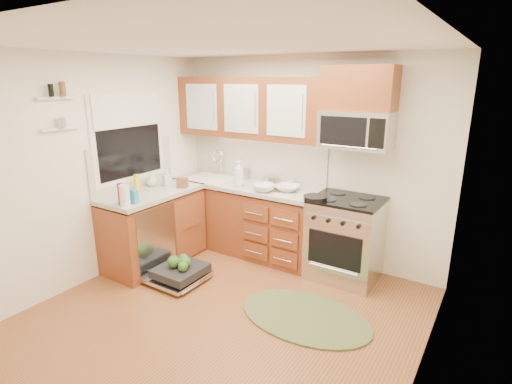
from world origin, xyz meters
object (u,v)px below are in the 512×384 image
Objects in this scene: stock_pot at (270,180)px; cutting_board at (275,187)px; cup at (290,183)px; rug at (305,316)px; bowl_b at (264,188)px; paper_towel_roll at (125,196)px; sink at (211,187)px; upper_cabinets at (249,108)px; dishwasher at (178,273)px; skillet at (315,198)px; microwave at (356,130)px; bowl_a at (287,188)px; range at (345,238)px.

cutting_board is at bearing -40.26° from stock_pot.
stock_pot is 1.64× the size of cup.
bowl_b is (-0.98, 0.83, 0.96)m from rug.
paper_towel_roll reaches higher than cup.
paper_towel_roll is at bearing -126.41° from bowl_b.
bowl_b is at bearing -9.59° from sink.
rug is at bearing -39.34° from upper_cabinets.
dishwasher is at bearing -96.04° from upper_cabinets.
paper_towel_roll reaches higher than rug.
paper_towel_roll reaches higher than cutting_board.
skillet is 0.74m from cutting_board.
upper_cabinets is at bearing 178.98° from microwave.
bowl_a is at bearing -14.24° from cutting_board.
skillet is (-0.28, -0.25, 0.50)m from range.
dishwasher is at bearing -140.93° from microwave.
upper_cabinets is 2.16× the size of range.
stock_pot is at bearing 152.77° from skillet.
paper_towel_roll is 1.59m from bowl_b.
bowl_b reaches higher than dishwasher.
rug is 4.58× the size of bowl_a.
paper_towel_roll is at bearing -123.82° from cup.
stock_pot reaches higher than range.
skillet is at bearing -19.35° from upper_cabinets.
sink is 0.87m from stock_pot.
bowl_b is at bearing -144.11° from bowl_a.
upper_cabinets is 1.13m from bowl_a.
bowl_b reaches higher than cutting_board.
cup reaches higher than sink.
bowl_b is at bearing -113.48° from cup.
upper_cabinets is 1.88m from paper_towel_roll.
upper_cabinets reaches higher than dishwasher.
rug is 11.93× the size of cup.
cup reaches higher than cutting_board.
bowl_b is (-0.23, -0.17, 0.01)m from bowl_a.
paper_towel_roll is 1.87m from bowl_a.
cutting_board is at bearing 80.27° from bowl_b.
cutting_board is at bearing -129.11° from cup.
rug is 5.05× the size of skillet.
upper_cabinets is at bearing 16.45° from sink.
cup is (0.58, 0.05, -0.91)m from upper_cabinets.
dishwasher is 1.74m from cup.
upper_cabinets is at bearing 167.23° from bowl_a.
microwave is (0.00, 0.12, 1.23)m from range.
bowl_a is (-0.76, -0.00, 0.49)m from range.
paper_towel_roll is 2.08× the size of cup.
bowl_b is (-0.04, -0.22, 0.03)m from cutting_board.
skillet is 0.94× the size of cutting_board.
skillet is 0.71m from cup.
rug is (-0.01, -1.00, -0.46)m from range.
bowl_a is (0.34, -0.17, -0.02)m from stock_pot.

